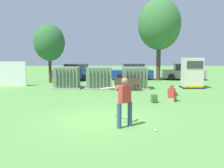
{
  "coord_description": "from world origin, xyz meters",
  "views": [
    {
      "loc": [
        0.46,
        -9.53,
        2.52
      ],
      "look_at": [
        0.33,
        3.5,
        1.0
      ],
      "focal_mm": 40.01,
      "sensor_mm": 36.0,
      "label": 1
    }
  ],
  "objects_px": {
    "transformer_west": "(67,78)",
    "sports_ball": "(156,130)",
    "transformer_mid_east": "(134,78)",
    "parked_car_leftmost": "(75,72)",
    "seated_spectator": "(172,94)",
    "backpack": "(154,99)",
    "parked_car_right_of_center": "(184,72)",
    "batter": "(124,99)",
    "generator_enclosure": "(192,73)",
    "parked_car_left_of_center": "(132,72)",
    "transformer_mid_west": "(99,78)",
    "park_bench": "(127,83)"
  },
  "relations": [
    {
      "from": "transformer_mid_west",
      "to": "park_bench",
      "type": "relative_size",
      "value": 1.16
    },
    {
      "from": "generator_enclosure",
      "to": "parked_car_right_of_center",
      "type": "relative_size",
      "value": 0.53
    },
    {
      "from": "transformer_mid_west",
      "to": "sports_ball",
      "type": "height_order",
      "value": "transformer_mid_west"
    },
    {
      "from": "transformer_mid_east",
      "to": "batter",
      "type": "height_order",
      "value": "batter"
    },
    {
      "from": "backpack",
      "to": "parked_car_right_of_center",
      "type": "distance_m",
      "value": 13.53
    },
    {
      "from": "transformer_mid_east",
      "to": "batter",
      "type": "xyz_separation_m",
      "value": [
        -1.17,
        -9.98,
        0.19
      ]
    },
    {
      "from": "parked_car_right_of_center",
      "to": "transformer_west",
      "type": "bearing_deg",
      "value": -147.08
    },
    {
      "from": "transformer_mid_west",
      "to": "park_bench",
      "type": "height_order",
      "value": "transformer_mid_west"
    },
    {
      "from": "transformer_mid_west",
      "to": "sports_ball",
      "type": "xyz_separation_m",
      "value": [
        2.51,
        -10.45,
        -0.74
      ]
    },
    {
      "from": "batter",
      "to": "parked_car_leftmost",
      "type": "height_order",
      "value": "batter"
    },
    {
      "from": "generator_enclosure",
      "to": "seated_spectator",
      "type": "bearing_deg",
      "value": -116.53
    },
    {
      "from": "seated_spectator",
      "to": "parked_car_right_of_center",
      "type": "xyz_separation_m",
      "value": [
        3.97,
        12.14,
        0.38
      ]
    },
    {
      "from": "transformer_mid_west",
      "to": "backpack",
      "type": "xyz_separation_m",
      "value": [
        3.25,
        -5.43,
        -0.57
      ]
    },
    {
      "from": "transformer_mid_west",
      "to": "batter",
      "type": "height_order",
      "value": "batter"
    },
    {
      "from": "transformer_mid_east",
      "to": "batter",
      "type": "bearing_deg",
      "value": -96.68
    },
    {
      "from": "parked_car_right_of_center",
      "to": "batter",
      "type": "bearing_deg",
      "value": -111.73
    },
    {
      "from": "transformer_west",
      "to": "park_bench",
      "type": "relative_size",
      "value": 1.16
    },
    {
      "from": "park_bench",
      "to": "batter",
      "type": "xyz_separation_m",
      "value": [
        -0.56,
        -8.86,
        0.44
      ]
    },
    {
      "from": "transformer_mid_west",
      "to": "backpack",
      "type": "relative_size",
      "value": 4.77
    },
    {
      "from": "transformer_mid_east",
      "to": "sports_ball",
      "type": "height_order",
      "value": "transformer_mid_east"
    },
    {
      "from": "transformer_west",
      "to": "parked_car_left_of_center",
      "type": "bearing_deg",
      "value": 51.87
    },
    {
      "from": "parked_car_leftmost",
      "to": "parked_car_right_of_center",
      "type": "distance_m",
      "value": 11.09
    },
    {
      "from": "sports_ball",
      "to": "parked_car_left_of_center",
      "type": "xyz_separation_m",
      "value": [
        0.45,
        17.55,
        0.71
      ]
    },
    {
      "from": "parked_car_leftmost",
      "to": "parked_car_left_of_center",
      "type": "bearing_deg",
      "value": 4.23
    },
    {
      "from": "transformer_mid_east",
      "to": "parked_car_leftmost",
      "type": "distance_m",
      "value": 8.56
    },
    {
      "from": "batter",
      "to": "parked_car_left_of_center",
      "type": "xyz_separation_m",
      "value": [
        1.5,
        16.99,
        -0.22
      ]
    },
    {
      "from": "batter",
      "to": "transformer_west",
      "type": "bearing_deg",
      "value": 111.18
    },
    {
      "from": "sports_ball",
      "to": "transformer_mid_west",
      "type": "bearing_deg",
      "value": 103.48
    },
    {
      "from": "batter",
      "to": "backpack",
      "type": "bearing_deg",
      "value": 68.21
    },
    {
      "from": "transformer_west",
      "to": "backpack",
      "type": "xyz_separation_m",
      "value": [
        5.7,
        -5.63,
        -0.57
      ]
    },
    {
      "from": "parked_car_leftmost",
      "to": "parked_car_left_of_center",
      "type": "relative_size",
      "value": 1.03
    },
    {
      "from": "generator_enclosure",
      "to": "park_bench",
      "type": "relative_size",
      "value": 1.27
    },
    {
      "from": "transformer_mid_east",
      "to": "backpack",
      "type": "relative_size",
      "value": 4.77
    },
    {
      "from": "transformer_west",
      "to": "generator_enclosure",
      "type": "height_order",
      "value": "generator_enclosure"
    },
    {
      "from": "seated_spectator",
      "to": "parked_car_leftmost",
      "type": "xyz_separation_m",
      "value": [
        -7.11,
        11.68,
        0.38
      ]
    },
    {
      "from": "transformer_mid_east",
      "to": "parked_car_right_of_center",
      "type": "xyz_separation_m",
      "value": [
        5.62,
        7.05,
        -0.04
      ]
    },
    {
      "from": "transformer_mid_west",
      "to": "batter",
      "type": "bearing_deg",
      "value": -81.6
    },
    {
      "from": "transformer_west",
      "to": "transformer_mid_east",
      "type": "relative_size",
      "value": 1.0
    },
    {
      "from": "transformer_mid_east",
      "to": "park_bench",
      "type": "bearing_deg",
      "value": -118.58
    },
    {
      "from": "parked_car_left_of_center",
      "to": "parked_car_leftmost",
      "type": "bearing_deg",
      "value": -175.77
    },
    {
      "from": "transformer_mid_west",
      "to": "transformer_mid_east",
      "type": "distance_m",
      "value": 2.63
    },
    {
      "from": "seated_spectator",
      "to": "parked_car_leftmost",
      "type": "height_order",
      "value": "parked_car_leftmost"
    },
    {
      "from": "transformer_west",
      "to": "sports_ball",
      "type": "distance_m",
      "value": 11.77
    },
    {
      "from": "sports_ball",
      "to": "generator_enclosure",
      "type": "bearing_deg",
      "value": 67.54
    },
    {
      "from": "transformer_west",
      "to": "transformer_mid_west",
      "type": "distance_m",
      "value": 2.46
    },
    {
      "from": "generator_enclosure",
      "to": "backpack",
      "type": "bearing_deg",
      "value": -122.51
    },
    {
      "from": "parked_car_left_of_center",
      "to": "park_bench",
      "type": "bearing_deg",
      "value": -96.58
    },
    {
      "from": "seated_spectator",
      "to": "transformer_mid_west",
      "type": "bearing_deg",
      "value": 130.49
    },
    {
      "from": "parked_car_left_of_center",
      "to": "parked_car_right_of_center",
      "type": "distance_m",
      "value": 5.29
    },
    {
      "from": "transformer_mid_west",
      "to": "parked_car_leftmost",
      "type": "height_order",
      "value": "same"
    }
  ]
}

